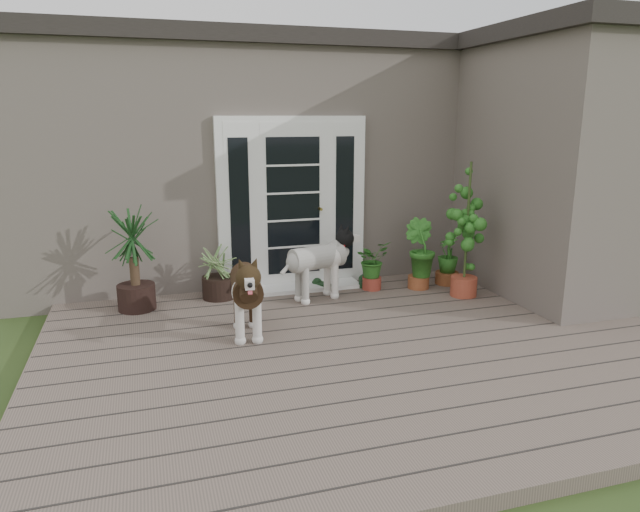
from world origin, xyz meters
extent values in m
cube|color=#6B5B4C|center=(0.00, 0.40, 0.06)|extent=(6.20, 4.60, 0.12)
cube|color=#665E54|center=(0.00, 4.65, 1.55)|extent=(7.40, 4.00, 3.10)
cube|color=#2D2826|center=(0.00, 4.65, 3.20)|extent=(7.60, 4.20, 0.20)
cube|color=#665E54|center=(2.90, 1.50, 1.55)|extent=(1.60, 2.40, 3.10)
cube|color=#2D2826|center=(2.90, 1.50, 3.20)|extent=(1.80, 2.60, 0.20)
cube|color=white|center=(-0.20, 2.60, 1.19)|extent=(1.90, 0.14, 2.15)
cube|color=white|center=(-0.20, 2.40, 0.14)|extent=(1.60, 0.40, 0.05)
imported|color=#245719|center=(0.71, 2.13, 0.39)|extent=(0.55, 0.55, 0.54)
imported|color=#154B19|center=(1.30, 2.00, 0.45)|extent=(0.60, 0.60, 0.67)
imported|color=#1B611C|center=(1.74, 2.06, 0.37)|extent=(0.34, 0.34, 0.51)
camera|label=1|loc=(-2.00, -4.40, 2.27)|focal=32.35mm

